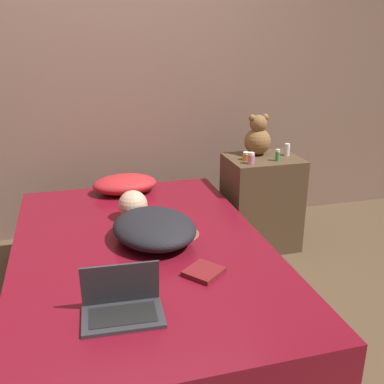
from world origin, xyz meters
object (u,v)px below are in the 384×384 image
(bottle_white, at_px, (287,150))
(bottle_green, at_px, (278,155))
(bottle_pink, at_px, (251,158))
(laptop, at_px, (122,304))
(person_lying, at_px, (152,224))
(pillow, at_px, (125,184))
(book, at_px, (204,272))
(teddy_bear, at_px, (258,137))
(bottle_orange, at_px, (246,156))

(bottle_white, bearing_deg, bottle_green, -139.34)
(bottle_pink, bearing_deg, bottle_green, 5.19)
(laptop, xyz_separation_m, bottle_pink, (1.02, 1.15, 0.21))
(person_lying, distance_m, bottle_pink, 0.93)
(pillow, distance_m, book, 1.23)
(bottle_green, distance_m, book, 1.28)
(pillow, xyz_separation_m, book, (0.21, -1.21, -0.05))
(bottle_green, bearing_deg, book, -130.53)
(bottle_pink, height_order, bottle_green, bottle_green)
(teddy_bear, bearing_deg, bottle_pink, -122.44)
(laptop, distance_m, book, 0.46)
(bottle_white, relative_size, book, 0.40)
(bottle_orange, bearing_deg, bottle_green, -21.11)
(bottle_orange, distance_m, bottle_white, 0.33)
(person_lying, bearing_deg, bottle_orange, 25.17)
(laptop, height_order, bottle_orange, bottle_orange)
(bottle_white, distance_m, book, 1.45)
(bottle_green, bearing_deg, pillow, 166.05)
(bottle_orange, relative_size, bottle_pink, 0.72)
(bottle_pink, xyz_separation_m, bottle_white, (0.33, 0.13, 0.00))
(teddy_bear, distance_m, bottle_green, 0.22)
(bottle_white, bearing_deg, person_lying, -151.22)
(bottle_orange, distance_m, bottle_pink, 0.10)
(person_lying, xyz_separation_m, bottle_white, (1.10, 0.61, 0.19))
(person_lying, distance_m, bottle_orange, 0.98)
(laptop, bearing_deg, pillow, 85.44)
(pillow, distance_m, bottle_pink, 0.89)
(person_lying, height_order, teddy_bear, teddy_bear)
(pillow, height_order, person_lying, person_lying)
(laptop, bearing_deg, person_lying, 73.10)
(pillow, distance_m, person_lying, 0.76)
(person_lying, xyz_separation_m, bottle_pink, (0.77, 0.48, 0.19))
(bottle_green, xyz_separation_m, bottle_white, (0.13, 0.11, 0.00))
(bottle_orange, bearing_deg, bottle_white, 5.40)
(pillow, xyz_separation_m, bottle_pink, (0.82, -0.27, 0.20))
(bottle_orange, distance_m, book, 1.23)
(laptop, relative_size, bottle_orange, 5.90)
(bottle_green, bearing_deg, person_lying, -152.99)
(person_lying, relative_size, laptop, 2.16)
(bottle_pink, relative_size, book, 0.36)
(pillow, xyz_separation_m, laptop, (-0.20, -1.43, -0.02))
(teddy_bear, distance_m, bottle_white, 0.23)
(bottle_pink, bearing_deg, bottle_white, 20.96)
(bottle_orange, bearing_deg, teddy_bear, 41.85)
(bottle_white, bearing_deg, bottle_orange, -174.60)
(pillow, bearing_deg, book, -80.15)
(bottle_orange, height_order, bottle_pink, bottle_pink)
(bottle_orange, height_order, book, bottle_orange)
(bottle_pink, relative_size, bottle_green, 0.97)
(laptop, bearing_deg, book, 31.04)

